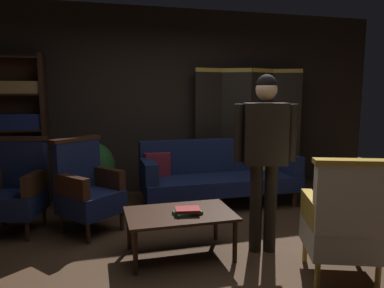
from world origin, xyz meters
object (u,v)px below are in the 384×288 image
(velvet_couch, at_px, (218,172))
(armchair_wing_left, at_px, (87,188))
(coffee_table, at_px, (180,217))
(armchair_gilt_accent, at_px, (344,222))
(standing_figure, at_px, (265,147))
(potted_plant, at_px, (93,170))
(book_green_cloth, at_px, (188,213))
(bookshelf, at_px, (12,128))
(book_red_leather, at_px, (188,210))
(folding_screen, at_px, (248,127))
(armchair_wing_right, at_px, (16,188))

(velvet_couch, distance_m, armchair_wing_left, 1.82)
(coffee_table, bearing_deg, armchair_gilt_accent, -33.44)
(armchair_gilt_accent, height_order, standing_figure, standing_figure)
(potted_plant, xyz_separation_m, book_green_cloth, (0.84, -1.78, -0.08))
(coffee_table, relative_size, standing_figure, 0.59)
(velvet_couch, xyz_separation_m, armchair_wing_left, (-1.73, -0.55, 0.04))
(armchair_wing_left, bearing_deg, coffee_table, -45.78)
(armchair_gilt_accent, xyz_separation_m, standing_figure, (-0.39, 0.67, 0.54))
(bookshelf, height_order, potted_plant, bookshelf)
(potted_plant, bearing_deg, armchair_gilt_accent, -51.75)
(velvet_couch, xyz_separation_m, book_red_leather, (-0.82, -1.49, 0.01))
(folding_screen, distance_m, armchair_wing_left, 2.80)
(potted_plant, bearing_deg, book_green_cloth, -64.72)
(coffee_table, height_order, potted_plant, potted_plant)
(velvet_couch, height_order, standing_figure, standing_figure)
(folding_screen, height_order, bookshelf, bookshelf)
(armchair_gilt_accent, height_order, book_green_cloth, armchair_gilt_accent)
(armchair_gilt_accent, bearing_deg, bookshelf, 135.52)
(armchair_wing_left, bearing_deg, book_red_leather, -45.99)
(standing_figure, xyz_separation_m, book_red_leather, (-0.74, 0.04, -0.56))
(folding_screen, bearing_deg, book_green_cloth, -125.57)
(armchair_wing_right, xyz_separation_m, book_red_leather, (1.66, -1.14, -0.03))
(armchair_wing_left, distance_m, book_green_cloth, 1.31)
(velvet_couch, bearing_deg, book_red_leather, -118.78)
(potted_plant, relative_size, book_green_cloth, 3.53)
(book_red_leather, bearing_deg, potted_plant, 115.28)
(velvet_couch, bearing_deg, standing_figure, -92.90)
(coffee_table, bearing_deg, folding_screen, 52.57)
(folding_screen, relative_size, armchair_gilt_accent, 1.83)
(coffee_table, height_order, standing_figure, standing_figure)
(coffee_table, relative_size, book_green_cloth, 3.99)
(coffee_table, bearing_deg, armchair_wing_right, 146.24)
(armchair_wing_left, distance_m, book_red_leather, 1.31)
(velvet_couch, relative_size, standing_figure, 1.25)
(standing_figure, bearing_deg, book_green_cloth, 176.68)
(bookshelf, relative_size, potted_plant, 2.32)
(armchair_gilt_accent, height_order, potted_plant, armchair_gilt_accent)
(velvet_couch, height_order, book_red_leather, velvet_couch)
(standing_figure, bearing_deg, potted_plant, 130.94)
(book_green_cloth, bearing_deg, armchair_wing_left, 134.01)
(armchair_wing_right, bearing_deg, coffee_table, -33.76)
(coffee_table, distance_m, potted_plant, 1.89)
(standing_figure, bearing_deg, folding_screen, 69.92)
(folding_screen, distance_m, velvet_couch, 1.13)
(armchair_wing_right, height_order, book_green_cloth, armchair_wing_right)
(velvet_couch, bearing_deg, coffee_table, -121.61)
(book_red_leather, bearing_deg, armchair_gilt_accent, -32.43)
(folding_screen, relative_size, standing_figure, 1.12)
(book_green_cloth, xyz_separation_m, book_red_leather, (0.00, 0.00, 0.03))
(book_red_leather, bearing_deg, armchair_wing_right, 145.58)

